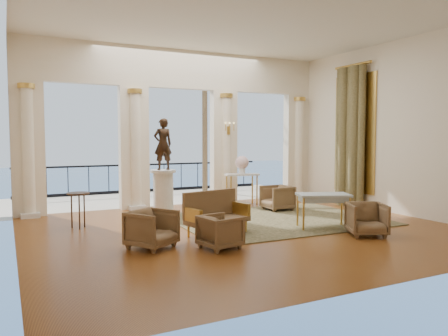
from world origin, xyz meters
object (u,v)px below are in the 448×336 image
armchair_b (367,218)px  side_table (78,198)px  armchair_d (220,230)px  game_table (323,197)px  pedestal (163,196)px  settee (215,213)px  statue (163,144)px  armchair_a (152,227)px  armchair_c (277,197)px  console_table (242,179)px

armchair_b → side_table: (-5.12, 3.38, 0.31)m
armchair_d → game_table: (2.78, 0.54, 0.35)m
armchair_b → pedestal: bearing=158.2°
settee → game_table: settee is taller
settee → statue: statue is taller
settee → pedestal: size_ratio=1.19×
armchair_a → pedestal: pedestal is taller
pedestal → armchair_b: bearing=-48.9°
armchair_c → armchair_d: size_ratio=1.13×
armchair_b → armchair_d: (-3.11, 0.42, -0.04)m
armchair_a → side_table: side_table is taller
armchair_d → armchair_c: bearing=-57.6°
console_table → armchair_d: bearing=-109.0°
armchair_a → armchair_d: 1.24m
armchair_b → console_table: console_table is taller
armchair_b → game_table: 1.06m
pedestal → console_table: 3.02m
statue → side_table: size_ratio=1.58×
settee → pedestal: 2.09m
game_table → side_table: (-4.79, 2.42, -0.01)m
pedestal → side_table: pedestal is taller
side_table → statue: bearing=5.1°
armchair_d → game_table: bearing=-89.6°
game_table → statue: statue is taller
game_table → statue: size_ratio=1.01×
armchair_a → armchair_c: (4.30, 2.42, -0.00)m
armchair_c → side_table: bearing=-89.0°
armchair_a → armchair_d: armchair_a is taller
settee → game_table: bearing=-26.5°
armchair_d → console_table: size_ratio=0.64×
armchair_a → statue: bearing=34.1°
statue → game_table: bearing=136.0°
armchair_a → statue: (1.09, 2.56, 1.45)m
pedestal → console_table: size_ratio=1.16×
settee → armchair_b: bearing=-42.6°
pedestal → console_table: bearing=21.6°
armchair_c → settee: (-2.80, -1.91, 0.06)m
armchair_a → armchair_b: 4.32m
game_table → side_table: size_ratio=1.60×
armchair_c → pedestal: 3.22m
statue → console_table: bearing=-159.4°
settee → side_table: bearing=129.0°
settee → armchair_a: bearing=-174.5°
game_table → statue: bearing=158.7°
armchair_b → statue: statue is taller
armchair_d → pedestal: bearing=-10.6°
game_table → side_table: bearing=175.1°
armchair_a → game_table: (3.87, -0.04, 0.31)m
armchair_a → side_table: 2.57m
pedestal → side_table: (-2.01, -0.18, 0.09)m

